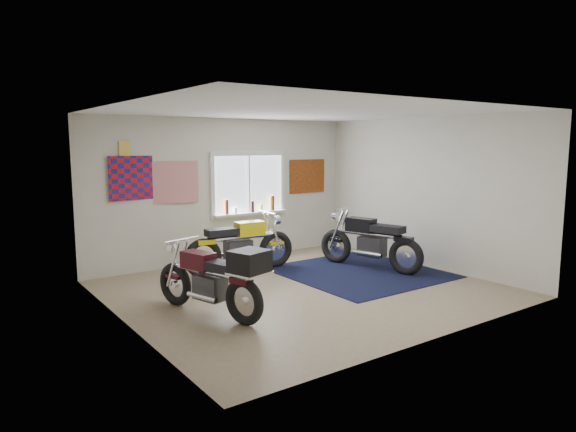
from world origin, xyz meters
TOP-DOWN VIEW (x-y plane):
  - ground at (0.00, 0.00)m, footprint 5.50×5.50m
  - room_shell at (0.00, 0.00)m, footprint 5.50×5.50m
  - navy_rug at (1.41, 0.27)m, footprint 2.50×2.60m
  - window_assembly at (0.50, 2.47)m, footprint 1.66×0.17m
  - oil_bottles at (0.59, 2.40)m, footprint 1.12×0.09m
  - flag_display at (-1.90, 2.48)m, footprint 1.60×0.10m
  - triumph_poster at (1.95, 2.48)m, footprint 0.90×0.03m
  - yellow_triumph at (-0.27, 1.50)m, footprint 2.07×0.62m
  - black_chrome_bike at (1.75, 0.37)m, footprint 0.79×2.04m
  - maroon_tourer at (-1.71, -0.36)m, footprint 0.89×1.88m

SIDE VIEW (x-z plane):
  - ground at x=0.00m, z-range 0.00..0.00m
  - navy_rug at x=1.41m, z-range 0.00..0.01m
  - yellow_triumph at x=-0.27m, z-range -0.06..0.98m
  - black_chrome_bike at x=1.75m, z-range -0.07..1.00m
  - maroon_tourer at x=-1.71m, z-range 0.02..0.98m
  - oil_bottles at x=0.59m, z-range 0.88..1.18m
  - window_assembly at x=0.50m, z-range 0.74..2.00m
  - triumph_poster at x=1.95m, z-range 1.20..1.90m
  - room_shell at x=0.00m, z-range -1.11..4.39m
  - flag_display at x=-1.90m, z-range 1.56..2.73m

